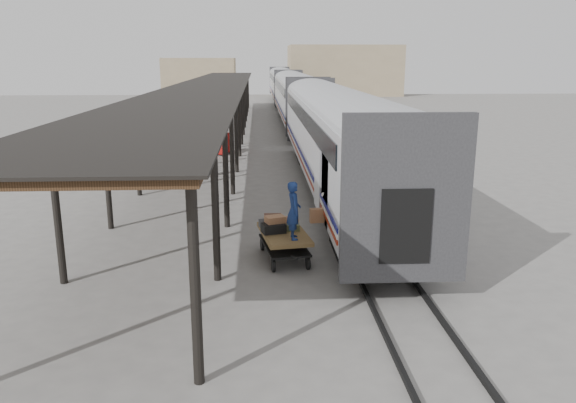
% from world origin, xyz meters
% --- Properties ---
extents(ground, '(160.00, 160.00, 0.00)m').
position_xyz_m(ground, '(0.00, 0.00, 0.00)').
color(ground, slate).
rests_on(ground, ground).
extents(train, '(3.45, 76.01, 4.01)m').
position_xyz_m(train, '(3.19, 33.79, 2.69)').
color(train, silver).
rests_on(train, ground).
extents(canopy, '(4.90, 64.30, 4.15)m').
position_xyz_m(canopy, '(-3.40, 24.00, 4.00)').
color(canopy, '#422B19').
rests_on(canopy, ground).
extents(rails, '(1.54, 150.00, 0.12)m').
position_xyz_m(rails, '(3.20, 34.00, 0.06)').
color(rails, black).
rests_on(rails, ground).
extents(building_far, '(18.00, 10.00, 8.00)m').
position_xyz_m(building_far, '(14.00, 78.00, 4.00)').
color(building_far, tan).
rests_on(building_far, ground).
extents(building_left, '(12.00, 8.00, 6.00)m').
position_xyz_m(building_left, '(-10.00, 82.00, 3.00)').
color(building_left, tan).
rests_on(building_left, ground).
extents(baggage_cart, '(1.61, 2.56, 0.86)m').
position_xyz_m(baggage_cart, '(0.53, -0.48, 0.65)').
color(baggage_cart, brown).
rests_on(baggage_cart, ground).
extents(suitcase_stack, '(1.23, 1.34, 0.46)m').
position_xyz_m(suitcase_stack, '(0.34, -0.19, 1.03)').
color(suitcase_stack, '#38393B').
rests_on(suitcase_stack, baggage_cart).
extents(luggage_tug, '(1.37, 1.68, 1.28)m').
position_xyz_m(luggage_tug, '(-2.53, 18.94, 0.59)').
color(luggage_tug, '#9C110E').
rests_on(luggage_tug, ground).
extents(porter, '(0.44, 0.63, 1.66)m').
position_xyz_m(porter, '(0.78, -1.13, 1.69)').
color(porter, navy).
rests_on(porter, baggage_cart).
extents(pedestrian, '(0.96, 0.55, 1.54)m').
position_xyz_m(pedestrian, '(-3.12, 11.66, 0.77)').
color(pedestrian, black).
rests_on(pedestrian, ground).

